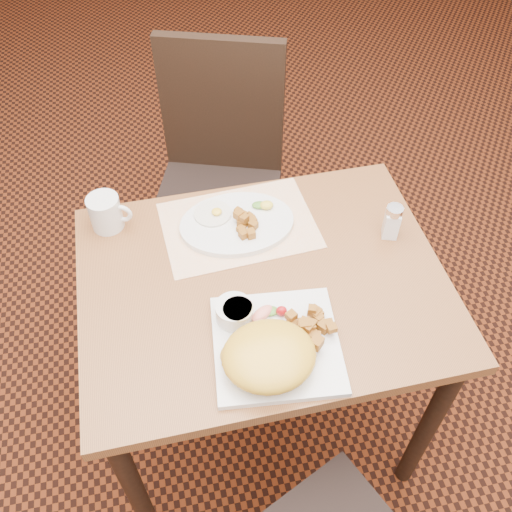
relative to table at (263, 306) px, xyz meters
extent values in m
plane|color=black|center=(0.00, 0.00, -0.64)|extent=(8.00, 8.00, 0.00)
cube|color=brown|center=(0.00, 0.00, 0.09)|extent=(0.90, 0.70, 0.03)
cylinder|color=black|center=(-0.40, -0.30, -0.28)|extent=(0.05, 0.05, 0.71)
cylinder|color=black|center=(0.40, -0.30, -0.28)|extent=(0.05, 0.05, 0.71)
cylinder|color=black|center=(-0.40, 0.30, -0.28)|extent=(0.05, 0.05, 0.71)
cylinder|color=black|center=(0.40, 0.30, -0.28)|extent=(0.05, 0.05, 0.71)
cylinder|color=black|center=(0.10, -0.40, -0.43)|extent=(0.04, 0.04, 0.42)
cube|color=black|center=(-0.03, 0.59, -0.19)|extent=(0.54, 0.54, 0.05)
cylinder|color=black|center=(0.20, 0.70, -0.43)|extent=(0.04, 0.04, 0.42)
cylinder|color=black|center=(0.08, 0.36, -0.43)|extent=(0.04, 0.04, 0.42)
cylinder|color=black|center=(-0.14, 0.82, -0.43)|extent=(0.04, 0.04, 0.42)
cylinder|color=black|center=(-0.26, 0.49, -0.43)|extent=(0.04, 0.04, 0.42)
cube|color=black|center=(0.04, 0.78, 0.08)|extent=(0.41, 0.18, 0.50)
cube|color=white|center=(-0.02, 0.19, 0.11)|extent=(0.42, 0.30, 0.00)
cube|color=silver|center=(-0.01, -0.19, 0.12)|extent=(0.31, 0.31, 0.02)
ellipsoid|color=gold|center=(-0.04, -0.24, 0.16)|extent=(0.20, 0.18, 0.07)
ellipsoid|color=gold|center=(-0.02, -0.26, 0.14)|extent=(0.08, 0.07, 0.03)
ellipsoid|color=gold|center=(-0.10, -0.21, 0.14)|extent=(0.08, 0.07, 0.03)
cylinder|color=silver|center=(-0.09, -0.11, 0.15)|extent=(0.08, 0.08, 0.05)
cylinder|color=beige|center=(-0.09, -0.12, 0.17)|extent=(0.07, 0.07, 0.01)
ellipsoid|color=#387223|center=(-0.01, -0.11, 0.13)|extent=(0.04, 0.03, 0.01)
ellipsoid|color=red|center=(0.01, -0.12, 0.14)|extent=(0.03, 0.03, 0.03)
ellipsoid|color=#F28C72|center=(-0.03, -0.12, 0.14)|extent=(0.07, 0.06, 0.02)
cylinder|color=white|center=(-0.09, 0.23, 0.13)|extent=(0.10, 0.10, 0.01)
ellipsoid|color=yellow|center=(-0.07, 0.23, 0.14)|extent=(0.03, 0.03, 0.01)
ellipsoid|color=#387223|center=(0.04, 0.23, 0.13)|extent=(0.04, 0.04, 0.01)
ellipsoid|color=yellow|center=(0.06, 0.23, 0.14)|extent=(0.04, 0.03, 0.02)
cube|color=white|center=(0.36, 0.07, 0.15)|extent=(0.05, 0.05, 0.08)
cylinder|color=silver|center=(0.36, 0.07, 0.20)|extent=(0.05, 0.05, 0.02)
cylinder|color=silver|center=(-0.36, 0.27, 0.16)|extent=(0.08, 0.08, 0.10)
torus|color=silver|center=(-0.32, 0.26, 0.16)|extent=(0.06, 0.03, 0.06)
cube|color=#A3631A|center=(0.06, -0.17, 0.14)|extent=(0.03, 0.03, 0.02)
cube|color=#A3631A|center=(0.08, -0.14, 0.15)|extent=(0.02, 0.02, 0.02)
cube|color=#A3631A|center=(0.06, -0.17, 0.13)|extent=(0.03, 0.03, 0.02)
cube|color=#A3631A|center=(0.03, -0.16, 0.14)|extent=(0.02, 0.02, 0.02)
cube|color=#A3631A|center=(0.06, -0.17, 0.13)|extent=(0.03, 0.03, 0.02)
cube|color=#A3631A|center=(0.04, -0.21, 0.15)|extent=(0.03, 0.02, 0.02)
cube|color=#A3631A|center=(0.06, -0.23, 0.15)|extent=(0.04, 0.04, 0.03)
cube|color=#A3631A|center=(0.07, -0.17, 0.14)|extent=(0.03, 0.03, 0.02)
cube|color=#A3631A|center=(0.05, -0.20, 0.14)|extent=(0.03, 0.03, 0.02)
cube|color=#A3631A|center=(0.05, -0.18, 0.13)|extent=(0.02, 0.02, 0.02)
cube|color=#A3631A|center=(0.09, -0.15, 0.14)|extent=(0.03, 0.03, 0.02)
cube|color=#A3631A|center=(0.05, -0.18, 0.15)|extent=(0.03, 0.03, 0.02)
cube|color=#A3631A|center=(0.09, -0.17, 0.13)|extent=(0.02, 0.02, 0.02)
cube|color=#A3631A|center=(0.09, -0.14, 0.14)|extent=(0.04, 0.04, 0.02)
cube|color=#A3631A|center=(0.11, -0.20, 0.15)|extent=(0.02, 0.02, 0.02)
cube|color=#A3631A|center=(0.07, -0.20, 0.14)|extent=(0.02, 0.03, 0.02)
cube|color=#A3631A|center=(0.06, -0.18, 0.15)|extent=(0.02, 0.02, 0.01)
cube|color=#A3631A|center=(0.05, -0.18, 0.15)|extent=(0.03, 0.03, 0.02)
cube|color=#A3631A|center=(0.07, -0.20, 0.14)|extent=(0.02, 0.03, 0.02)
cube|color=#A3631A|center=(0.03, -0.15, 0.13)|extent=(0.02, 0.02, 0.02)
cube|color=#A3631A|center=(0.10, -0.18, 0.14)|extent=(0.03, 0.03, 0.02)
cube|color=#A3631A|center=(0.06, -0.20, 0.14)|extent=(0.03, 0.03, 0.02)
cube|color=#A3631A|center=(0.07, -0.18, 0.15)|extent=(0.02, 0.02, 0.02)
cube|color=#A3631A|center=(0.09, -0.16, 0.14)|extent=(0.03, 0.03, 0.02)
cube|color=#A3631A|center=(0.11, -0.18, 0.14)|extent=(0.02, 0.02, 0.02)
cube|color=#A3631A|center=(0.06, -0.18, 0.15)|extent=(0.04, 0.03, 0.02)
cube|color=#A3631A|center=(0.03, -0.15, 0.15)|extent=(0.03, 0.03, 0.02)
cube|color=#A3631A|center=(-0.02, 0.22, 0.14)|extent=(0.02, 0.02, 0.01)
cube|color=#A3631A|center=(-0.02, 0.13, 0.14)|extent=(0.03, 0.03, 0.02)
cube|color=#A3631A|center=(0.01, 0.16, 0.14)|extent=(0.03, 0.03, 0.02)
cube|color=#A3631A|center=(0.01, 0.18, 0.14)|extent=(0.03, 0.03, 0.02)
cube|color=#A3631A|center=(-0.02, 0.19, 0.16)|extent=(0.03, 0.03, 0.02)
cube|color=#A3631A|center=(-0.01, 0.19, 0.15)|extent=(0.02, 0.02, 0.02)
cube|color=#A3631A|center=(0.00, 0.20, 0.14)|extent=(0.02, 0.02, 0.01)
cube|color=#A3631A|center=(0.01, 0.20, 0.14)|extent=(0.02, 0.02, 0.01)
cube|color=#A3631A|center=(0.00, 0.13, 0.14)|extent=(0.02, 0.02, 0.02)
cube|color=#A3631A|center=(-0.02, 0.18, 0.14)|extent=(0.03, 0.03, 0.02)
cube|color=#A3631A|center=(-0.02, 0.16, 0.14)|extent=(0.03, 0.03, 0.01)
cube|color=#A3631A|center=(-0.01, 0.18, 0.15)|extent=(0.03, 0.03, 0.02)
cube|color=#A3631A|center=(-0.01, 0.18, 0.14)|extent=(0.03, 0.03, 0.02)
cube|color=#A3631A|center=(-0.01, 0.18, 0.14)|extent=(0.02, 0.02, 0.01)
camera|label=1|loc=(-0.21, -0.85, 1.21)|focal=40.00mm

